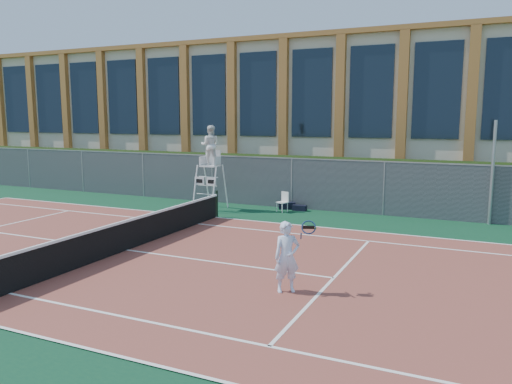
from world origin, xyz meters
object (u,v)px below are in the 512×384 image
at_px(steel_pole, 492,173).
at_px(plastic_chair, 284,200).
at_px(umpire_chair, 210,148).
at_px(tennis_player, 287,257).

xyz_separation_m(steel_pole, plastic_chair, (-7.95, -0.88, -1.44)).
distance_m(steel_pole, umpire_chair, 11.19).
relative_size(steel_pole, plastic_chair, 4.55).
bearing_deg(plastic_chair, tennis_player, -68.23).
xyz_separation_m(plastic_chair, tennis_player, (3.68, -9.20, 0.34)).
xyz_separation_m(umpire_chair, plastic_chair, (3.09, 0.77, -2.19)).
height_order(steel_pole, plastic_chair, steel_pole).
relative_size(umpire_chair, tennis_player, 2.24).
distance_m(umpire_chair, plastic_chair, 3.87).
bearing_deg(umpire_chair, steel_pole, 8.50).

